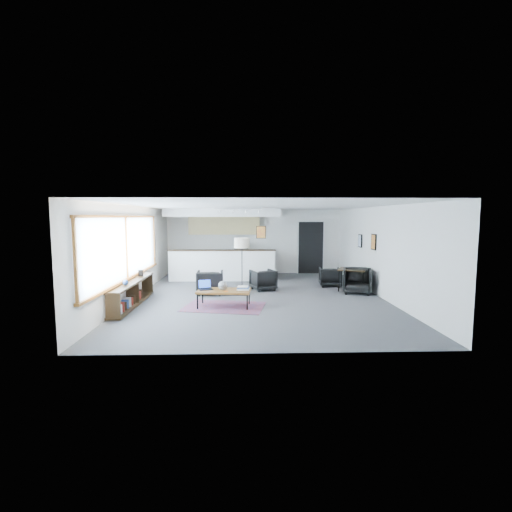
{
  "coord_description": "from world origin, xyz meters",
  "views": [
    {
      "loc": [
        -0.4,
        -10.54,
        2.29
      ],
      "look_at": [
        -0.05,
        0.4,
        1.14
      ],
      "focal_mm": 26.0,
      "sensor_mm": 36.0,
      "label": 1
    }
  ],
  "objects_px": {
    "laptop": "(205,286)",
    "armchair_right": "(263,279)",
    "dining_table": "(352,271)",
    "dining_chair_near": "(357,281)",
    "floor_lamp": "(242,245)",
    "coffee_table": "(224,291)",
    "armchair_left": "(210,281)",
    "ceramic_pot": "(223,286)",
    "microwave": "(241,247)",
    "book_stack": "(243,288)",
    "dining_chair_far": "(330,277)"
  },
  "relations": [
    {
      "from": "book_stack",
      "to": "dining_table",
      "type": "xyz_separation_m",
      "value": [
        3.41,
        2.04,
        0.14
      ]
    },
    {
      "from": "book_stack",
      "to": "coffee_table",
      "type": "bearing_deg",
      "value": 179.58
    },
    {
      "from": "dining_chair_far",
      "to": "dining_table",
      "type": "bearing_deg",
      "value": 133.03
    },
    {
      "from": "armchair_left",
      "to": "dining_chair_far",
      "type": "distance_m",
      "value": 4.03
    },
    {
      "from": "laptop",
      "to": "microwave",
      "type": "xyz_separation_m",
      "value": [
        0.88,
        5.25,
        0.6
      ]
    },
    {
      "from": "dining_table",
      "to": "dining_chair_near",
      "type": "height_order",
      "value": "dining_chair_near"
    },
    {
      "from": "floor_lamp",
      "to": "coffee_table",
      "type": "bearing_deg",
      "value": -102.43
    },
    {
      "from": "coffee_table",
      "to": "ceramic_pot",
      "type": "relative_size",
      "value": 6.0
    },
    {
      "from": "coffee_table",
      "to": "dining_table",
      "type": "relative_size",
      "value": 1.33
    },
    {
      "from": "ceramic_pot",
      "to": "armchair_left",
      "type": "relative_size",
      "value": 0.3
    },
    {
      "from": "microwave",
      "to": "dining_chair_near",
      "type": "bearing_deg",
      "value": -54.46
    },
    {
      "from": "armchair_left",
      "to": "dining_chair_far",
      "type": "xyz_separation_m",
      "value": [
        3.86,
        1.16,
        -0.1
      ]
    },
    {
      "from": "coffee_table",
      "to": "laptop",
      "type": "relative_size",
      "value": 3.37
    },
    {
      "from": "floor_lamp",
      "to": "microwave",
      "type": "bearing_deg",
      "value": 90.95
    },
    {
      "from": "book_stack",
      "to": "armchair_right",
      "type": "bearing_deg",
      "value": 74.15
    },
    {
      "from": "microwave",
      "to": "armchair_left",
      "type": "bearing_deg",
      "value": -111.02
    },
    {
      "from": "laptop",
      "to": "book_stack",
      "type": "relative_size",
      "value": 1.22
    },
    {
      "from": "laptop",
      "to": "armchair_left",
      "type": "height_order",
      "value": "armchair_left"
    },
    {
      "from": "ceramic_pot",
      "to": "dining_chair_far",
      "type": "height_order",
      "value": "ceramic_pot"
    },
    {
      "from": "laptop",
      "to": "armchair_right",
      "type": "distance_m",
      "value": 2.62
    },
    {
      "from": "armchair_left",
      "to": "microwave",
      "type": "distance_m",
      "value": 3.94
    },
    {
      "from": "floor_lamp",
      "to": "dining_table",
      "type": "relative_size",
      "value": 1.57
    },
    {
      "from": "floor_lamp",
      "to": "dining_chair_near",
      "type": "bearing_deg",
      "value": -7.07
    },
    {
      "from": "book_stack",
      "to": "microwave",
      "type": "distance_m",
      "value": 5.4
    },
    {
      "from": "floor_lamp",
      "to": "dining_chair_near",
      "type": "distance_m",
      "value": 3.66
    },
    {
      "from": "ceramic_pot",
      "to": "armchair_left",
      "type": "distance_m",
      "value": 1.71
    },
    {
      "from": "coffee_table",
      "to": "dining_table",
      "type": "bearing_deg",
      "value": 32.81
    },
    {
      "from": "ceramic_pot",
      "to": "armchair_left",
      "type": "xyz_separation_m",
      "value": [
        -0.48,
        1.63,
        -0.17
      ]
    },
    {
      "from": "dining_chair_far",
      "to": "dining_chair_near",
      "type": "bearing_deg",
      "value": 122.25
    },
    {
      "from": "armchair_left",
      "to": "coffee_table",
      "type": "bearing_deg",
      "value": 105.88
    },
    {
      "from": "dining_chair_near",
      "to": "dining_table",
      "type": "bearing_deg",
      "value": 109.25
    },
    {
      "from": "laptop",
      "to": "dining_chair_near",
      "type": "height_order",
      "value": "dining_chair_near"
    },
    {
      "from": "dining_chair_near",
      "to": "floor_lamp",
      "type": "bearing_deg",
      "value": -171.24
    },
    {
      "from": "laptop",
      "to": "dining_chair_far",
      "type": "relative_size",
      "value": 0.71
    },
    {
      "from": "ceramic_pot",
      "to": "microwave",
      "type": "relative_size",
      "value": 0.44
    },
    {
      "from": "dining_table",
      "to": "dining_chair_far",
      "type": "distance_m",
      "value": 0.96
    },
    {
      "from": "book_stack",
      "to": "armchair_right",
      "type": "distance_m",
      "value": 2.28
    },
    {
      "from": "armchair_left",
      "to": "dining_table",
      "type": "distance_m",
      "value": 4.43
    },
    {
      "from": "dining_table",
      "to": "armchair_right",
      "type": "bearing_deg",
      "value": 176.95
    },
    {
      "from": "coffee_table",
      "to": "book_stack",
      "type": "xyz_separation_m",
      "value": [
        0.49,
        -0.0,
        0.08
      ]
    },
    {
      "from": "book_stack",
      "to": "floor_lamp",
      "type": "xyz_separation_m",
      "value": [
        -0.04,
        2.03,
        0.95
      ]
    },
    {
      "from": "armchair_right",
      "to": "book_stack",
      "type": "bearing_deg",
      "value": 53.57
    },
    {
      "from": "armchair_right",
      "to": "laptop",
      "type": "bearing_deg",
      "value": 31.71
    },
    {
      "from": "armchair_right",
      "to": "coffee_table",
      "type": "bearing_deg",
      "value": 42.5
    },
    {
      "from": "laptop",
      "to": "microwave",
      "type": "distance_m",
      "value": 5.35
    },
    {
      "from": "coffee_table",
      "to": "armchair_right",
      "type": "height_order",
      "value": "armchair_right"
    },
    {
      "from": "armchair_right",
      "to": "dining_table",
      "type": "distance_m",
      "value": 2.8
    },
    {
      "from": "ceramic_pot",
      "to": "dining_chair_near",
      "type": "height_order",
      "value": "dining_chair_near"
    },
    {
      "from": "book_stack",
      "to": "microwave",
      "type": "bearing_deg",
      "value": 91.02
    },
    {
      "from": "laptop",
      "to": "armchair_right",
      "type": "height_order",
      "value": "armchair_right"
    }
  ]
}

